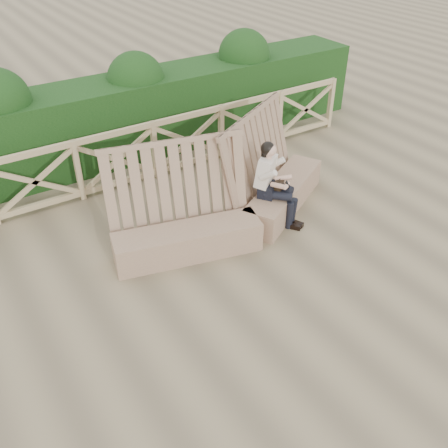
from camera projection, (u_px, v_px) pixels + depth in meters
ground at (227, 299)px, 6.59m from camera, size 60.00×60.00×0.00m
bench at (236, 206)px, 7.75m from camera, size 4.14×1.72×1.59m
woman at (273, 180)px, 7.71m from camera, size 0.66×0.83×1.37m
guardrail at (118, 160)px, 8.70m from camera, size 10.10×0.09×1.10m
hedge at (91, 126)px, 9.42m from camera, size 12.00×1.20×1.50m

